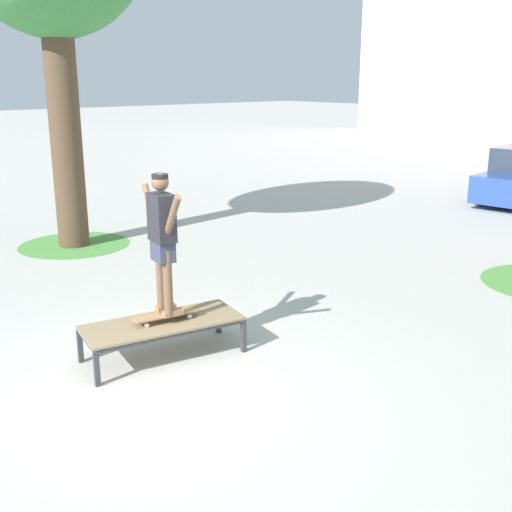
% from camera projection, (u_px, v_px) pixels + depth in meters
% --- Properties ---
extents(ground_plane, '(120.00, 120.00, 0.00)m').
position_uv_depth(ground_plane, '(150.00, 395.00, 6.83)').
color(ground_plane, '#B7B5AD').
extents(skate_box, '(1.13, 2.01, 0.46)m').
position_uv_depth(skate_box, '(163.00, 325.00, 7.64)').
color(skate_box, '#38383D').
rests_on(skate_box, ground).
extents(skateboard, '(0.33, 0.82, 0.09)m').
position_uv_depth(skateboard, '(166.00, 315.00, 7.63)').
color(skateboard, '#9E754C').
rests_on(skateboard, skate_box).
extents(skater, '(1.00, 0.33, 1.69)m').
position_uv_depth(skater, '(162.00, 235.00, 7.36)').
color(skater, brown).
rests_on(skater, skateboard).
extents(grass_patch_near_left, '(2.21, 2.21, 0.01)m').
position_uv_depth(grass_patch_near_left, '(75.00, 245.00, 12.89)').
color(grass_patch_near_left, '#519342').
rests_on(grass_patch_near_left, ground).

